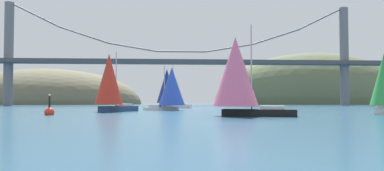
# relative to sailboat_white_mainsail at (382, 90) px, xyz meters

# --- Properties ---
(ground_plane) EXTENTS (360.00, 360.00, 0.00)m
(ground_plane) POSITION_rel_sailboat_white_mainsail_xyz_m (-42.98, -55.01, -4.00)
(ground_plane) COLOR navy
(headland_right) EXTENTS (88.59, 44.00, 44.36)m
(headland_right) POSITION_rel_sailboat_white_mainsail_xyz_m (17.02, 79.99, -4.00)
(headland_right) COLOR #5B6647
(headland_right) RESTS_ON ground_plane
(headland_left) EXTENTS (79.46, 44.00, 29.43)m
(headland_left) POSITION_rel_sailboat_white_mainsail_xyz_m (-97.98, 79.99, -4.00)
(headland_left) COLOR #6B664C
(headland_left) RESTS_ON ground_plane
(suspension_bridge) EXTENTS (143.36, 6.00, 32.48)m
(suspension_bridge) POSITION_rel_sailboat_white_mainsail_xyz_m (-42.98, 39.99, 10.79)
(suspension_bridge) COLOR slate
(suspension_bridge) RESTS_ON ground_plane
(sailboat_white_mainsail) EXTENTS (6.81, 5.14, 8.20)m
(sailboat_white_mainsail) POSITION_rel_sailboat_white_mainsail_xyz_m (0.00, 0.00, 0.00)
(sailboat_white_mainsail) COLOR white
(sailboat_white_mainsail) RESTS_ON ground_plane
(sailboat_scarlet_sail) EXTENTS (6.64, 8.05, 8.79)m
(sailboat_scarlet_sail) POSITION_rel_sailboat_white_mainsail_xyz_m (-55.65, -26.18, 0.34)
(sailboat_scarlet_sail) COLOR navy
(sailboat_scarlet_sail) RESTS_ON ground_plane
(sailboat_blue_spinnaker) EXTENTS (7.43, 5.32, 7.45)m
(sailboat_blue_spinnaker) POSITION_rel_sailboat_white_mainsail_xyz_m (-46.78, -18.36, -0.17)
(sailboat_blue_spinnaker) COLOR white
(sailboat_blue_spinnaker) RESTS_ON ground_plane
(sailboat_navy_sail) EXTENTS (8.16, 5.80, 9.35)m
(sailboat_navy_sail) POSITION_rel_sailboat_white_mainsail_xyz_m (-47.39, 0.76, 0.50)
(sailboat_navy_sail) COLOR white
(sailboat_navy_sail) RESTS_ON ground_plane
(sailboat_pink_spinnaker) EXTENTS (9.12, 5.80, 9.58)m
(sailboat_pink_spinnaker) POSITION_rel_sailboat_white_mainsail_xyz_m (-40.13, -42.06, 0.34)
(sailboat_pink_spinnaker) COLOR black
(sailboat_pink_spinnaker) RESTS_ON ground_plane
(channel_buoy) EXTENTS (1.10, 1.10, 2.64)m
(channel_buoy) POSITION_rel_sailboat_white_mainsail_xyz_m (-60.73, -37.36, -3.63)
(channel_buoy) COLOR red
(channel_buoy) RESTS_ON ground_plane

